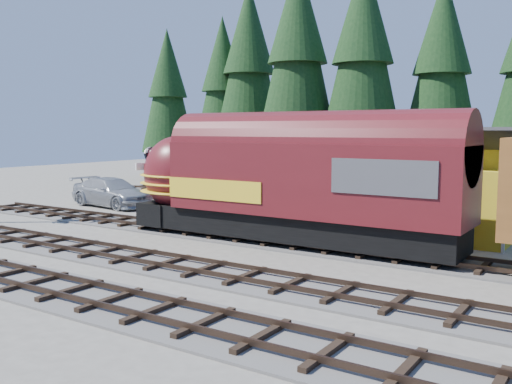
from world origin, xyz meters
The scene contains 8 objects.
ground centered at (0.00, 0.00, 0.00)m, with size 120.00×120.00×0.00m, color #6B665B.
track_spur centered at (-10.00, 18.00, 0.06)m, with size 32.00×3.20×0.33m.
depot centered at (0.00, 10.50, 2.96)m, with size 12.80×7.00×5.30m.
conifer_backdrop centered at (2.16, 25.97, 10.21)m, with size 80.46×23.93×17.33m.
locomotive centered at (-3.01, 4.00, 2.63)m, with size 16.63×3.31×4.52m.
caboose centered at (-13.31, 18.00, 2.80)m, with size 10.99×3.19×5.72m.
pickup_truck_a centered at (-9.07, 8.95, 0.79)m, with size 2.63×5.71×1.59m, color black.
pickup_truck_b centered at (-18.73, 8.46, 0.96)m, with size 2.69×6.61×1.92m, color #9DA0A4.
Camera 1 is at (10.36, -17.87, 5.21)m, focal length 40.00 mm.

